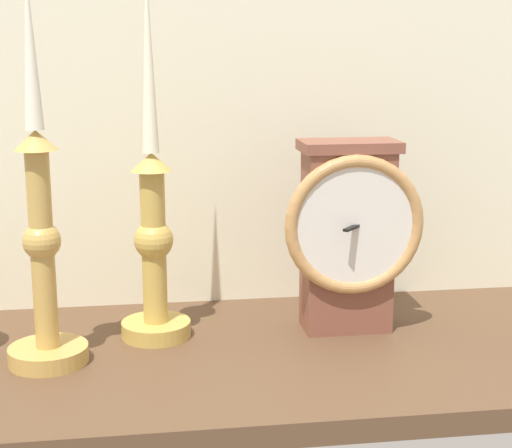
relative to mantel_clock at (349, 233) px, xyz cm
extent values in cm
cube|color=brown|center=(-12.81, -4.40, -12.82)|extent=(100.00, 36.00, 2.40)
cube|color=silver|center=(-12.81, 14.10, 20.88)|extent=(120.00, 2.00, 65.00)
cube|color=brown|center=(0.00, 0.83, -1.22)|extent=(9.84, 5.59, 20.80)
cube|color=brown|center=(0.00, 0.83, 9.78)|extent=(11.02, 6.27, 1.20)
torus|color=tan|center=(0.00, -2.37, 1.39)|extent=(15.74, 1.43, 15.74)
cylinder|color=silver|center=(0.00, -2.47, 1.39)|extent=(13.17, 0.40, 13.17)
cube|color=black|center=(0.00, -2.77, 1.39)|extent=(3.79, 4.13, 0.30)
cylinder|color=tan|center=(-21.97, 1.09, -10.72)|extent=(7.82, 7.82, 1.80)
cylinder|color=tan|center=(-21.97, 1.09, -1.20)|extent=(2.74, 2.74, 17.24)
sphere|color=tan|center=(-21.97, 1.09, -0.34)|extent=(4.38, 4.38, 4.38)
cone|color=tan|center=(-21.97, 1.09, 8.41)|extent=(4.52, 4.52, 2.00)
cone|color=white|center=(-21.97, 1.09, 19.72)|extent=(1.81, 1.81, 20.62)
cylinder|color=tan|center=(-33.30, -5.02, -10.72)|extent=(8.26, 8.26, 1.80)
cylinder|color=tan|center=(-33.30, -5.02, 0.45)|extent=(2.42, 2.42, 20.54)
sphere|color=tan|center=(-33.30, -5.02, 1.47)|extent=(3.88, 3.88, 3.88)
cone|color=tan|center=(-33.30, -5.02, 11.72)|extent=(4.39, 4.39, 2.00)
cone|color=white|center=(-33.30, -5.02, 20.78)|extent=(1.91, 1.91, 16.11)
camera|label=1|loc=(-23.43, -86.67, 21.25)|focal=56.83mm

